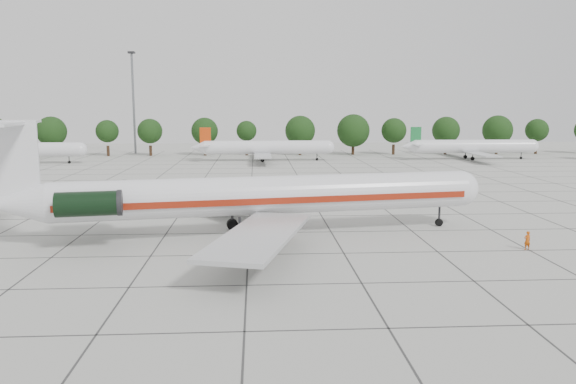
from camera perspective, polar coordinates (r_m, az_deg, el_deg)
The scene contains 9 objects.
ground at distance 54.66m, azimuth -3.97°, elevation -4.17°, with size 260.00×260.00×0.00m, color #B5B5AE.
apron_joints at distance 69.35m, azimuth -3.83°, elevation -1.38°, with size 170.00×170.00×0.02m, color #383838.
main_airliner at distance 52.70m, azimuth -4.61°, elevation -0.37°, with size 46.57×36.38×10.99m.
ground_crew at distance 52.32m, azimuth 23.13°, elevation -4.55°, with size 0.59×0.39×1.63m, color #BD490B.
bg_airliner_b at distance 131.25m, azimuth -26.14°, elevation 3.84°, with size 28.24×27.20×7.40m.
bg_airliner_c at distance 124.50m, azimuth -2.27°, elevation 4.51°, with size 28.24×27.20×7.40m.
bg_airliner_d at distance 134.46m, azimuth 18.26°, elevation 4.40°, with size 28.24×27.20×7.40m.
tree_line at distance 138.95m, azimuth -8.46°, elevation 6.14°, with size 249.86×8.44×10.22m.
floodlight_mast at distance 148.48m, azimuth -15.45°, elevation 9.30°, with size 1.60×1.60×25.45m.
Camera 1 is at (0.70, -53.25, 12.29)m, focal length 35.00 mm.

